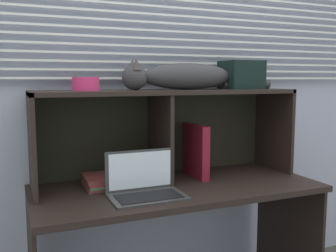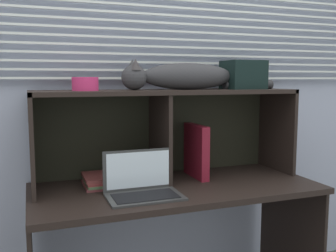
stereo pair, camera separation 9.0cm
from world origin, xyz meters
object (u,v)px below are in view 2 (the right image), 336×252
object	(u,v)px
book_stack	(102,180)
storage_box	(243,75)
cat	(183,77)
small_basket	(85,84)
binder_upright	(196,151)
laptop	(142,186)

from	to	relation	value
book_stack	storage_box	xyz separation A→B (m)	(0.81, -0.00, 0.54)
cat	storage_box	size ratio (longest dim) A/B	4.25
cat	small_basket	bearing A→B (deg)	180.00
cat	book_stack	bearing A→B (deg)	179.51
storage_box	binder_upright	bearing A→B (deg)	180.00
small_basket	cat	bearing A→B (deg)	-0.00
laptop	storage_box	world-z (taller)	storage_box
laptop	binder_upright	xyz separation A→B (m)	(0.38, 0.23, 0.10)
binder_upright	small_basket	world-z (taller)	small_basket
book_stack	cat	bearing A→B (deg)	-0.49
cat	laptop	size ratio (longest dim) A/B	2.58
laptop	small_basket	world-z (taller)	small_basket
cat	binder_upright	distance (m)	0.42
small_basket	storage_box	bearing A→B (deg)	0.00
cat	small_basket	world-z (taller)	cat
laptop	book_stack	xyz separation A→B (m)	(-0.15, 0.24, -0.02)
binder_upright	storage_box	bearing A→B (deg)	0.00
cat	laptop	xyz separation A→B (m)	(-0.30, -0.23, -0.51)
cat	storage_box	bearing A→B (deg)	0.00
book_stack	laptop	bearing A→B (deg)	-58.39
binder_upright	small_basket	size ratio (longest dim) A/B	2.27
laptop	small_basket	size ratio (longest dim) A/B	2.68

